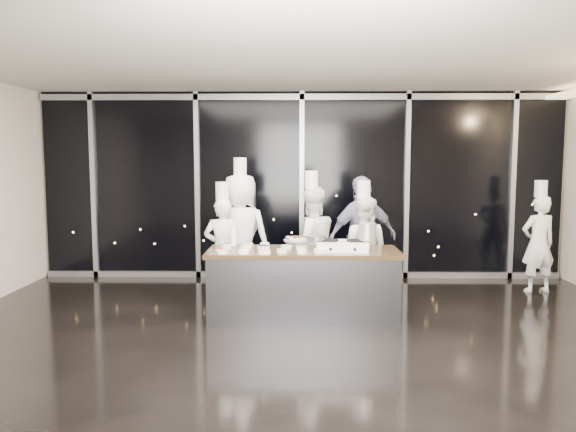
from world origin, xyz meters
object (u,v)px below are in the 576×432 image
(frying_pan, at_px, (316,238))
(chef_left, at_px, (241,235))
(demo_counter, at_px, (303,284))
(chef_far_left, at_px, (223,249))
(chef_right, at_px, (363,248))
(stove, at_px, (342,246))
(guest, at_px, (363,238))
(chef_side, at_px, (538,242))
(chef_center, at_px, (311,244))
(stock_pot, at_px, (367,231))

(frying_pan, relative_size, chef_left, 0.22)
(demo_counter, relative_size, chef_far_left, 1.41)
(demo_counter, distance_m, chef_far_left, 1.44)
(chef_left, xyz_separation_m, chef_right, (1.79, -0.25, -0.16))
(stove, height_order, chef_left, chef_left)
(chef_left, height_order, guest, chef_left)
(guest, distance_m, chef_right, 0.18)
(guest, height_order, chef_side, guest)
(stove, distance_m, chef_far_left, 1.86)
(frying_pan, bearing_deg, guest, 58.21)
(demo_counter, relative_size, frying_pan, 5.43)
(frying_pan, distance_m, chef_left, 1.57)
(frying_pan, height_order, chef_right, chef_right)
(chef_center, xyz_separation_m, chef_right, (0.74, -0.02, -0.07))
(stock_pot, relative_size, guest, 0.12)
(frying_pan, distance_m, guest, 1.25)
(demo_counter, height_order, chef_far_left, chef_far_left)
(stove, relative_size, chef_right, 0.38)
(demo_counter, relative_size, stock_pot, 11.29)
(stock_pot, height_order, guest, guest)
(chef_left, height_order, chef_side, chef_left)
(demo_counter, bearing_deg, chef_center, 82.00)
(frying_pan, xyz_separation_m, chef_far_left, (-1.31, 0.83, -0.28))
(chef_far_left, relative_size, chef_center, 0.92)
(frying_pan, distance_m, chef_center, 0.94)
(chef_center, xyz_separation_m, chef_side, (3.53, 0.61, -0.06))
(stove, bearing_deg, chef_right, 71.67)
(stove, height_order, chef_far_left, chef_far_left)
(chef_far_left, bearing_deg, stock_pot, 158.11)
(chef_side, bearing_deg, chef_left, -6.34)
(stove, distance_m, chef_right, 1.01)
(chef_left, xyz_separation_m, guest, (1.80, -0.13, -0.03))
(chef_far_left, bearing_deg, chef_left, -124.03)
(chef_center, distance_m, chef_right, 0.75)
(frying_pan, distance_m, stock_pot, 0.66)
(stove, bearing_deg, chef_far_left, 156.12)
(frying_pan, bearing_deg, chef_center, 95.83)
(stove, bearing_deg, chef_side, 29.70)
(chef_far_left, bearing_deg, chef_side, -169.57)
(frying_pan, relative_size, chef_right, 0.26)
(frying_pan, height_order, chef_left, chef_left)
(stove, xyz_separation_m, guest, (0.38, 1.03, -0.06))
(frying_pan, relative_size, chef_far_left, 0.26)
(stove, distance_m, chef_center, 1.02)
(chef_right, bearing_deg, stock_pot, 102.88)
(chef_far_left, relative_size, guest, 0.96)
(demo_counter, height_order, chef_right, chef_right)
(stove, distance_m, frying_pan, 0.35)
(chef_far_left, xyz_separation_m, chef_right, (2.01, 0.06, -0.00))
(chef_side, bearing_deg, frying_pan, 12.42)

